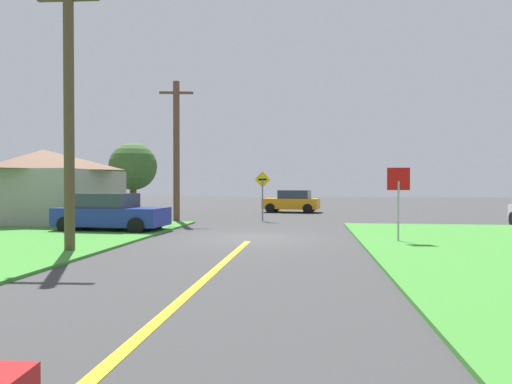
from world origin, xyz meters
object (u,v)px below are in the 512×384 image
Objects in this scene: direction_sign at (263,190)px; barn at (43,186)px; parked_car_near_building at (110,213)px; stop_sign at (398,190)px; oak_tree_left at (133,167)px; utility_pole_near at (69,111)px; utility_pole_mid at (176,150)px; car_approaching_junction at (292,201)px.

barn is (-11.40, -2.44, 0.22)m from direction_sign.
stop_sign is at bearing -8.25° from parked_car_near_building.
oak_tree_left reaches higher than barn.
stop_sign is 0.53× the size of oak_tree_left.
oak_tree_left is (-4.81, 15.57, -0.90)m from utility_pole_near.
utility_pole_mid is (1.34, 4.93, 3.05)m from parked_car_near_building.
direction_sign is (-5.59, 8.45, -0.10)m from stop_sign.
stop_sign is at bearing -19.48° from barn.
direction_sign is at bearing 69.88° from utility_pole_near.
utility_pole_mid reaches higher than car_approaching_junction.
utility_pole_mid is at bearing -164.68° from direction_sign.
utility_pole_near is at bearing -88.96° from utility_pole_mid.
barn is (-16.99, 6.01, 0.13)m from stop_sign.
car_approaching_junction is at bearing 21.78° from oak_tree_left.
direction_sign is 11.66m from barn.
barn is at bearing 127.22° from utility_pole_near.
utility_pole_mid is 2.74× the size of direction_sign.
oak_tree_left is (-10.41, -4.16, 2.41)m from car_approaching_junction.
stop_sign is 18.02m from barn.
oak_tree_left is 6.76m from barn.
oak_tree_left is at bearing 69.97° from barn.
car_approaching_junction is at bearing 39.35° from barn.
car_approaching_junction is 0.62× the size of barn.
barn is (-5.56, 3.72, 1.12)m from parked_car_near_building.
utility_pole_near reaches higher than oak_tree_left.
car_approaching_junction is at bearing 80.85° from direction_sign.
car_approaching_junction is 20.77m from utility_pole_near.
parked_car_near_building is at bearing -133.46° from direction_sign.
direction_sign is at bearing -22.59° from oak_tree_left.
utility_pole_near reaches higher than car_approaching_junction.
oak_tree_left reaches higher than car_approaching_junction.
stop_sign reaches higher than car_approaching_junction.
parked_car_near_building is 0.69× the size of barn.
stop_sign reaches higher than parked_car_near_building.
stop_sign is 10.69m from utility_pole_near.
car_approaching_junction is 0.53× the size of utility_pole_near.
direction_sign is (5.84, 6.17, 0.90)m from parked_car_near_building.
stop_sign is at bearing -35.58° from utility_pole_mid.
barn is at bearing -170.04° from utility_pole_mid.
utility_pole_mid reaches higher than stop_sign.
utility_pole_near is (1.53, -5.61, 3.31)m from parked_car_near_building.
barn is at bearing 149.23° from parked_car_near_building.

